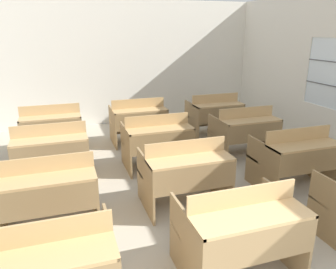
% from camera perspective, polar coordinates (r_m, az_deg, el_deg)
% --- Properties ---
extents(wall_back, '(7.29, 0.06, 2.90)m').
position_cam_1_polar(wall_back, '(8.07, -10.24, 12.01)').
color(wall_back, white).
rests_on(wall_back, ground_plane).
extents(bench_front_center, '(1.07, 0.80, 0.91)m').
position_cam_1_polar(bench_front_center, '(3.21, 12.39, -15.88)').
color(bench_front_center, '#9A7C52').
rests_on(bench_front_center, ground_plane).
extents(bench_second_left, '(1.07, 0.80, 0.91)m').
position_cam_1_polar(bench_second_left, '(4.01, -20.21, -9.42)').
color(bench_second_left, '#94764C').
rests_on(bench_second_left, ground_plane).
extents(bench_second_center, '(1.07, 0.80, 0.91)m').
position_cam_1_polar(bench_second_center, '(4.27, 3.00, -6.56)').
color(bench_second_center, '#987A50').
rests_on(bench_second_center, ground_plane).
extents(bench_second_right, '(1.07, 0.80, 0.91)m').
position_cam_1_polar(bench_second_right, '(5.09, 21.26, -3.66)').
color(bench_second_right, olive).
rests_on(bench_second_right, ground_plane).
extents(bench_third_left, '(1.07, 0.80, 0.91)m').
position_cam_1_polar(bench_third_left, '(5.26, -19.65, -2.79)').
color(bench_third_left, '#9A7B51').
rests_on(bench_third_left, ground_plane).
extents(bench_third_center, '(1.07, 0.80, 0.91)m').
position_cam_1_polar(bench_third_center, '(5.46, -1.91, -0.99)').
color(bench_third_center, olive).
rests_on(bench_third_center, ground_plane).
extents(bench_third_right, '(1.07, 0.80, 0.91)m').
position_cam_1_polar(bench_third_right, '(6.12, 13.21, 0.63)').
color(bench_third_right, '#997A50').
rests_on(bench_third_right, ground_plane).
extents(bench_back_left, '(1.07, 0.80, 0.91)m').
position_cam_1_polar(bench_back_left, '(6.53, -19.58, 1.16)').
color(bench_back_left, '#98794F').
rests_on(bench_back_left, ground_plane).
extents(bench_back_center, '(1.07, 0.80, 0.91)m').
position_cam_1_polar(bench_back_center, '(6.71, -5.18, 2.55)').
color(bench_back_center, olive).
rests_on(bench_back_center, ground_plane).
extents(bench_back_right, '(1.07, 0.80, 0.91)m').
position_cam_1_polar(bench_back_right, '(7.24, 8.10, 3.59)').
color(bench_back_right, '#997B51').
rests_on(bench_back_right, ground_plane).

